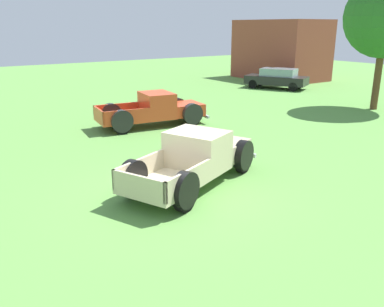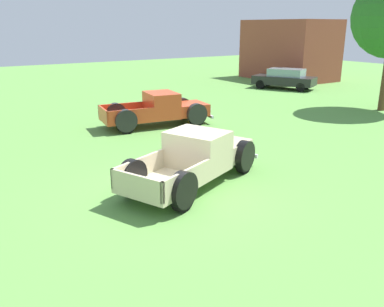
# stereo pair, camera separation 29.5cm
# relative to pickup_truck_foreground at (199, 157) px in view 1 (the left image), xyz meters

# --- Properties ---
(ground_plane) EXTENTS (80.00, 80.00, 0.00)m
(ground_plane) POSITION_rel_pickup_truck_foreground_xyz_m (0.41, -1.07, -0.70)
(ground_plane) COLOR #5B9342
(pickup_truck_foreground) EXTENTS (3.41, 5.06, 1.46)m
(pickup_truck_foreground) POSITION_rel_pickup_truck_foreground_xyz_m (0.00, 0.00, 0.00)
(pickup_truck_foreground) COLOR #C6B793
(pickup_truck_foreground) RESTS_ON ground_plane
(pickup_truck_behind_left) EXTENTS (2.45, 5.01, 1.47)m
(pickup_truck_behind_left) POSITION_rel_pickup_truck_foreground_xyz_m (-6.53, 2.48, 0.00)
(pickup_truck_behind_left) COLOR #D14723
(pickup_truck_behind_left) RESTS_ON ground_plane
(sedan_distant_a) EXTENTS (4.55, 3.42, 1.41)m
(sedan_distant_a) POSITION_rel_pickup_truck_foreground_xyz_m (-11.39, 14.94, 0.04)
(sedan_distant_a) COLOR black
(sedan_distant_a) RESTS_ON ground_plane
(brick_pavilion) EXTENTS (7.24, 4.48, 4.72)m
(brick_pavilion) POSITION_rel_pickup_truck_foreground_xyz_m (-15.26, 19.20, 1.66)
(brick_pavilion) COLOR brown
(brick_pavilion) RESTS_ON ground_plane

